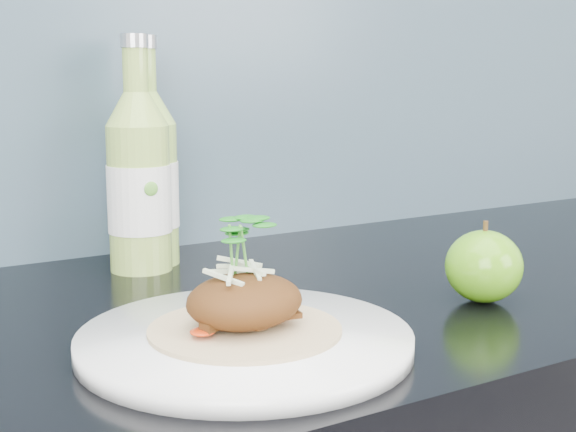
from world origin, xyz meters
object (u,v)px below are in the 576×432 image
dinner_plate (245,341)px  cider_bottle_right (147,179)px  green_apple (484,266)px  cider_bottle_left (139,183)px

dinner_plate → cider_bottle_right: 0.36m
green_apple → cider_bottle_right: cider_bottle_right is taller
dinner_plate → green_apple: bearing=0.1°
dinner_plate → cider_bottle_left: cider_bottle_left is taller
dinner_plate → cider_bottle_right: bearing=81.8°
cider_bottle_left → cider_bottle_right: same height
green_apple → cider_bottle_right: size_ratio=0.36×
dinner_plate → green_apple: 0.28m
green_apple → cider_bottle_left: cider_bottle_left is taller
green_apple → cider_bottle_left: bearing=128.7°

